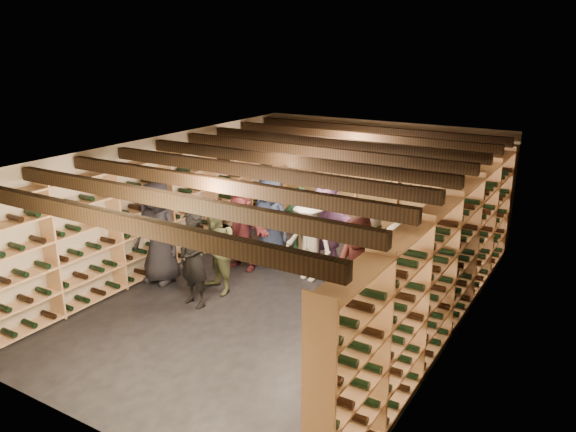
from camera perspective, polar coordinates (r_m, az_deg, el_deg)
The scene contains 23 objects.
ground at distance 9.45m, azimuth -0.06°, elevation -7.90°, with size 8.00×8.00×0.00m, color black.
walls at distance 9.00m, azimuth -0.06°, elevation -0.98°, with size 5.52×8.02×2.40m.
ceiling at distance 8.70m, azimuth -0.06°, elevation 6.54°, with size 5.50×8.00×0.01m, color beige.
ceiling_joists at distance 8.72m, azimuth -0.06°, elevation 5.64°, with size 5.40×7.12×0.18m.
wine_rack_left at distance 10.54m, azimuth -12.11°, elevation 0.68°, with size 0.32×7.50×2.15m.
wine_rack_right at distance 8.10m, azimuth 15.75°, elevation -4.75°, with size 0.32×7.50×2.15m.
wine_rack_back at distance 12.35m, azimuth 9.19°, elevation 3.30°, with size 4.70×0.30×2.15m.
crate_stack_left at distance 11.30m, azimuth 1.96°, elevation -1.71°, with size 0.59×0.50×0.68m.
crate_stack_right at distance 10.92m, azimuth 12.15°, elevation -2.80°, with size 0.52×0.37×0.68m.
crate_loose at distance 10.71m, azimuth 8.59°, elevation -4.47°, with size 0.50×0.33×0.17m, color tan.
person_0 at distance 9.86m, azimuth -13.08°, elevation -1.63°, with size 0.88×0.57×1.80m, color black.
person_1 at distance 8.89m, azimuth -9.56°, elevation -4.31°, with size 0.57×0.38×1.57m, color black.
person_2 at distance 9.28m, azimuth -7.29°, elevation -3.36°, with size 0.75×0.58×1.54m, color #565C38.
person_3 at distance 8.14m, azimuth 11.12°, elevation -6.28°, with size 1.05×0.61×1.63m, color beige.
person_4 at distance 8.53m, azimuth 13.58°, elevation -5.29°, with size 0.96×0.40×1.64m, color #1E807A.
person_5 at distance 10.26m, azimuth -4.78°, elevation -1.37°, with size 1.39×0.44×1.49m, color maroon.
person_6 at distance 10.38m, azimuth -1.86°, elevation -0.55°, with size 0.82×0.53×1.68m, color #1D2840.
person_7 at distance 8.66m, azimuth 8.38°, elevation -4.54°, with size 0.61×0.40×1.66m, color gray.
person_8 at distance 8.17m, azimuth 7.26°, elevation -5.80°, with size 0.82×0.64×1.68m, color #401815.
person_9 at distance 9.72m, azimuth 2.14°, elevation -2.40°, with size 0.96×0.55×1.49m, color #9F9B92.
person_10 at distance 10.46m, azimuth 1.15°, elevation -0.96°, with size 0.87×0.36×1.49m, color #295232.
person_11 at distance 10.18m, azimuth 3.83°, elevation -0.95°, with size 1.56×0.50×1.68m, color #8E5D9A.
person_12 at distance 9.41m, azimuth 15.35°, elevation -3.72°, with size 0.73×0.47×1.49m, color #2F2F34.
Camera 1 is at (4.42, -7.31, 4.05)m, focal length 35.00 mm.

